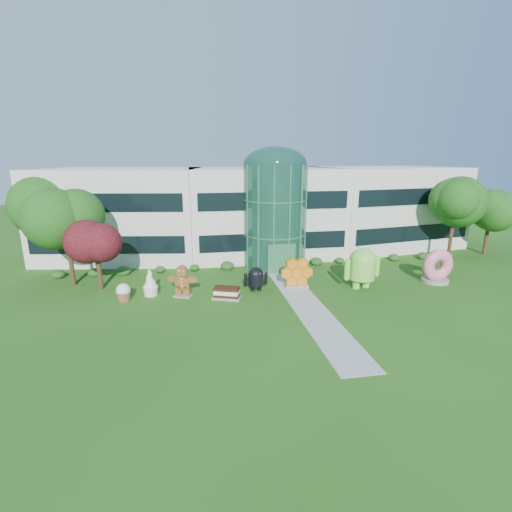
{
  "coord_description": "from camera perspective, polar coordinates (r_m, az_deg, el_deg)",
  "views": [
    {
      "loc": [
        -8.05,
        -22.86,
        10.41
      ],
      "look_at": [
        -2.9,
        6.0,
        2.6
      ],
      "focal_mm": 26.0,
      "sensor_mm": 36.0,
      "label": 1
    }
  ],
  "objects": [
    {
      "name": "froyo",
      "position": [
        29.87,
        -15.97,
        -3.91
      ],
      "size": [
        1.59,
        1.59,
        2.14
      ],
      "primitive_type": null,
      "rotation": [
        0.0,
        0.0,
        0.34
      ],
      "color": "white",
      "rests_on": "ground"
    },
    {
      "name": "ice_cream_sandwich",
      "position": [
        28.33,
        -4.52,
        -5.68
      ],
      "size": [
        2.32,
        1.69,
        0.93
      ],
      "primitive_type": null,
      "rotation": [
        0.0,
        0.0,
        -0.34
      ],
      "color": "black",
      "rests_on": "ground"
    },
    {
      "name": "ground",
      "position": [
        26.38,
        8.61,
        -8.51
      ],
      "size": [
        140.0,
        140.0,
        0.0
      ],
      "primitive_type": "plane",
      "color": "#215114",
      "rests_on": "ground"
    },
    {
      "name": "walkway",
      "position": [
        28.12,
        7.31,
        -6.89
      ],
      "size": [
        2.4,
        20.0,
        0.04
      ],
      "primitive_type": "cube",
      "color": "#9E9E93",
      "rests_on": "ground"
    },
    {
      "name": "tree_red",
      "position": [
        32.13,
        -23.23,
        0.35
      ],
      "size": [
        4.0,
        4.0,
        6.0
      ],
      "primitive_type": null,
      "color": "#3F0C14",
      "rests_on": "ground"
    },
    {
      "name": "donut",
      "position": [
        35.29,
        26.04,
        -1.31
      ],
      "size": [
        2.88,
        1.47,
        2.94
      ],
      "primitive_type": null,
      "rotation": [
        0.0,
        0.0,
        0.04
      ],
      "color": "#F75E90",
      "rests_on": "ground"
    },
    {
      "name": "android_black",
      "position": [
        29.72,
        -0.02,
        -3.26
      ],
      "size": [
        2.03,
        1.39,
        2.27
      ],
      "primitive_type": null,
      "rotation": [
        0.0,
        0.0,
        0.02
      ],
      "color": "black",
      "rests_on": "ground"
    },
    {
      "name": "building",
      "position": [
        42.04,
        1.01,
        7.04
      ],
      "size": [
        46.0,
        15.0,
        9.3
      ],
      "primitive_type": null,
      "color": "beige",
      "rests_on": "ground"
    },
    {
      "name": "cupcake",
      "position": [
        29.53,
        -19.72,
        -5.25
      ],
      "size": [
        1.16,
        1.16,
        1.35
      ],
      "primitive_type": null,
      "rotation": [
        0.0,
        0.0,
        0.03
      ],
      "color": "white",
      "rests_on": "ground"
    },
    {
      "name": "trees_backdrop",
      "position": [
        37.27,
        2.5,
        5.31
      ],
      "size": [
        52.0,
        8.0,
        8.4
      ],
      "primitive_type": null,
      "color": "#204E13",
      "rests_on": "ground"
    },
    {
      "name": "honeycomb",
      "position": [
        30.8,
        6.25,
        -2.71
      ],
      "size": [
        2.87,
        1.03,
        2.25
      ],
      "primitive_type": null,
      "rotation": [
        0.0,
        0.0,
        -0.0
      ],
      "color": "orange",
      "rests_on": "ground"
    },
    {
      "name": "atrium",
      "position": [
        36.2,
        2.86,
        6.14
      ],
      "size": [
        6.0,
        6.0,
        9.8
      ],
      "primitive_type": "cylinder",
      "color": "#194738",
      "rests_on": "ground"
    },
    {
      "name": "android_green",
      "position": [
        31.37,
        16.05,
        -1.32
      ],
      "size": [
        3.77,
        2.82,
        3.9
      ],
      "primitive_type": null,
      "rotation": [
        0.0,
        0.0,
        0.16
      ],
      "color": "#7ADC46",
      "rests_on": "ground"
    },
    {
      "name": "gingerbread",
      "position": [
        29.02,
        -11.25,
        -3.76
      ],
      "size": [
        2.92,
        1.93,
        2.52
      ],
      "primitive_type": null,
      "rotation": [
        0.0,
        0.0,
        -0.35
      ],
      "color": "brown",
      "rests_on": "ground"
    }
  ]
}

